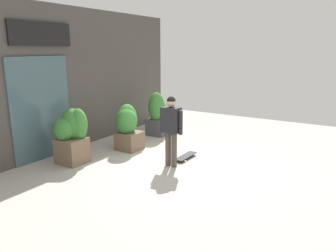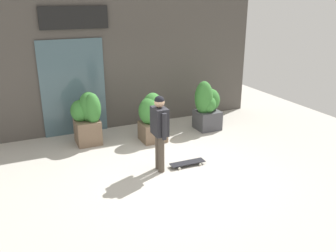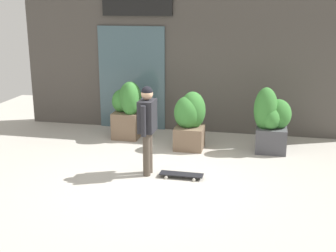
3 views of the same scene
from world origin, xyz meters
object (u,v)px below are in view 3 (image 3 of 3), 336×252
at_px(skateboard, 181,174).
at_px(planter_box_right, 190,119).
at_px(skateboarder, 147,122).
at_px(planter_box_mid, 128,107).
at_px(planter_box_left, 271,120).

bearing_deg(skateboard, planter_box_right, 95.32).
bearing_deg(skateboarder, planter_box_mid, 116.81).
height_order(planter_box_right, planter_box_mid, planter_box_mid).
height_order(skateboarder, planter_box_mid, skateboarder).
xyz_separation_m(skateboard, planter_box_left, (1.52, 1.82, 0.60)).
bearing_deg(planter_box_mid, skateboarder, -64.31).
distance_m(skateboarder, skateboard, 1.10).
bearing_deg(planter_box_mid, planter_box_right, -16.80).
bearing_deg(planter_box_right, skateboard, -85.43).
bearing_deg(planter_box_left, planter_box_right, -175.36).
bearing_deg(skateboarder, planter_box_left, 40.62).
distance_m(skateboard, planter_box_mid, 2.76).
height_order(planter_box_left, planter_box_mid, planter_box_left).
distance_m(skateboarder, planter_box_left, 2.80).
height_order(planter_box_left, planter_box_right, planter_box_left).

